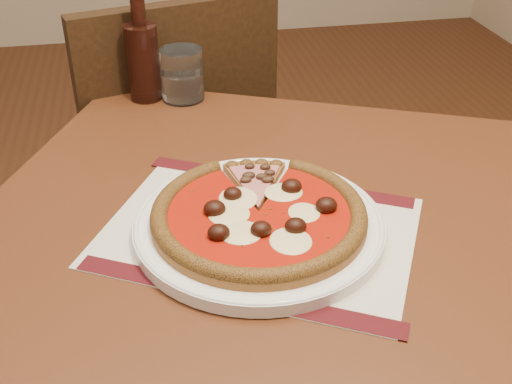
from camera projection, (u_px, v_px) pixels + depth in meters
table at (259, 273)px, 0.96m from camera, size 1.06×1.06×0.75m
chair_far at (171, 154)px, 1.53m from camera, size 0.53×0.53×0.91m
placemat at (259, 232)px, 0.87m from camera, size 0.50×0.45×0.00m
plate at (259, 226)px, 0.87m from camera, size 0.34×0.34×0.02m
pizza at (259, 214)px, 0.86m from camera, size 0.29×0.29×0.04m
ham_slice at (261, 184)px, 0.92m from camera, size 0.09×0.13×0.02m
water_glass at (182, 75)px, 1.21m from camera, size 0.09×0.09×0.10m
bottle at (143, 58)px, 1.20m from camera, size 0.06×0.06×0.21m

